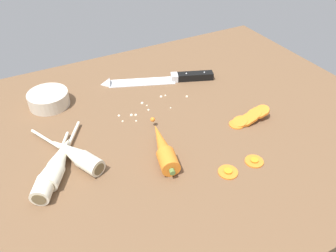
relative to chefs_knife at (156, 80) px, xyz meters
The scene contains 11 objects.
ground_plane 22.76cm from the chefs_knife, 110.47° to the right, with size 120.00×90.00×4.00cm, color brown.
chefs_knife is the anchor object (origin of this frame).
whole_carrot 33.15cm from the chefs_knife, 113.07° to the right, with size 7.63×19.70×4.20cm.
parsnip_front 39.09cm from the chefs_knife, 143.64° to the right, with size 12.26×22.41×4.00cm.
parsnip_mid_left 46.19cm from the chefs_knife, 145.02° to the right, with size 12.51×20.11×4.00cm.
parsnip_mid_right 42.38cm from the chefs_knife, 145.99° to the right, with size 13.74×20.29×4.00cm.
carrot_slice_stack 32.13cm from the chefs_knife, 66.68° to the right, with size 11.68×4.24×3.40cm.
carrot_slice_stray_near 42.39cm from the chefs_knife, 94.25° to the right, with size 4.39×4.39×0.70cm.
carrot_slice_stray_mid 42.46cm from the chefs_knife, 84.44° to the right, with size 4.21×4.21×0.70cm.
prep_bowl 31.82cm from the chefs_knife, behind, with size 11.00×11.00×4.00cm.
mince_crumbs 14.43cm from the chefs_knife, 126.88° to the right, with size 21.50×8.05×0.88cm.
Camera 1 is at (-31.46, -61.87, 54.24)cm, focal length 36.74 mm.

